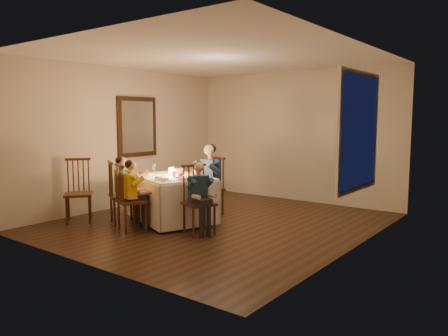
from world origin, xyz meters
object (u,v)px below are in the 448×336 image
Objects in this scene: child_green at (123,223)px; child_yellow at (133,230)px; dining_table at (172,189)px; chair_near_left at (123,223)px; child_teal at (199,234)px; serving_bowl at (177,170)px; chair_extra at (79,222)px; chair_adult at (210,215)px; chair_near_right at (133,230)px; adult at (210,215)px; chair_end at (199,234)px.

child_green is 1.01× the size of child_yellow.
dining_table reaches higher than chair_near_left.
child_yellow reaches higher than child_teal.
serving_bowl is at bearing 79.74° from child_teal.
chair_near_left is at bearing -21.18° from chair_extra.
chair_adult is at bearing -88.59° from child_green.
chair_near_right is (-0.04, -0.80, -0.53)m from dining_table.
dining_table reaches higher than child_teal.
child_teal reaches higher than chair_near_right.
dining_table is 0.60m from serving_bowl.
child_teal is (0.67, -1.05, 0.00)m from adult.
chair_near_right is at bearing -71.61° from dining_table.
chair_end is at bearing -130.86° from chair_near_right.
dining_table is at bearing 92.17° from chair_end.
child_teal is at bearing -139.57° from chair_near_left.
serving_bowl is at bearing -142.26° from chair_adult.
adult reaches higher than child_green.
child_green is 1.31m from serving_bowl.
chair_near_right is 0.98× the size of chair_extra.
dining_table is 0.94m from child_green.
chair_near_left is 0.00m from child_green.
chair_adult is 0.82× the size of adult.
dining_table is at bearing -99.46° from chair_near_left.
chair_extra is 2.15m from adult.
child_yellow is at bearing -87.80° from adult.
chair_near_left is at bearing -106.82° from adult.
serving_bowl is (-0.27, 1.25, 0.77)m from chair_near_right.
serving_bowl is at bearing -54.93° from child_yellow.
child_yellow is at bearing -42.82° from chair_extra.
adult is at bearing -88.59° from child_green.
chair_adult is 1.00× the size of chair_end.
adult is at bearing -88.59° from chair_near_left.
child_green is (-0.71, -1.30, 0.00)m from chair_adult.
adult is 0.96m from serving_bowl.
chair_near_left is 0.95× the size of child_yellow.
child_teal is at bearing -45.76° from adult.
chair_end is 1.40m from child_green.
chair_extra is (-1.35, -1.68, 0.00)m from chair_adult.
chair_end is (1.38, 0.25, 0.00)m from chair_near_left.
chair_adult is at bearing -168.10° from adult.
chair_near_left is 1.00× the size of chair_near_right.
dining_table is at bearing -95.40° from adult.
child_yellow is (-0.92, -0.45, 0.00)m from chair_end.
child_green reaches higher than chair_near_right.
child_yellow reaches higher than chair_adult.
dining_table reaches higher than chair_near_right.
chair_extra is at bearing -118.11° from dining_table.
dining_table is 1.37× the size of adult.
chair_near_left is 1.40m from chair_end.
child_yellow is 4.69× the size of serving_bowl.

